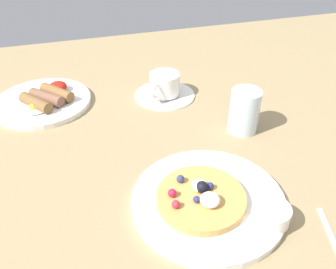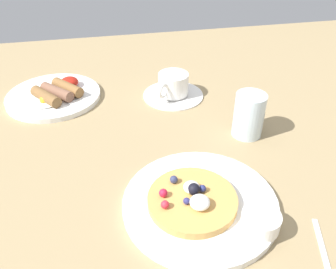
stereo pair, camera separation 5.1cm
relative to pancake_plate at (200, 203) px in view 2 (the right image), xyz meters
name	(u,v)px [view 2 (the right image)]	position (x,y,z in m)	size (l,w,h in m)	color
ground_plane	(143,163)	(-0.07, 0.14, -0.02)	(2.04, 1.31, 0.03)	#98815A
pancake_plate	(200,203)	(0.00, 0.00, 0.00)	(0.25, 0.25, 0.01)	white
pancake_with_berries	(192,199)	(-0.01, 0.00, 0.02)	(0.14, 0.14, 0.03)	tan
syrup_ramekin	(261,221)	(0.07, -0.07, 0.02)	(0.06, 0.06, 0.03)	white
breakfast_plate	(54,96)	(-0.25, 0.40, 0.00)	(0.22, 0.22, 0.01)	white
fried_breakfast	(58,91)	(-0.24, 0.39, 0.02)	(0.12, 0.13, 0.03)	brown
coffee_saucer	(173,95)	(0.03, 0.36, 0.00)	(0.14, 0.14, 0.01)	white
coffee_cup	(173,84)	(0.03, 0.36, 0.03)	(0.08, 0.09, 0.05)	white
water_glass	(249,115)	(0.15, 0.17, 0.04)	(0.06, 0.06, 0.09)	silver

